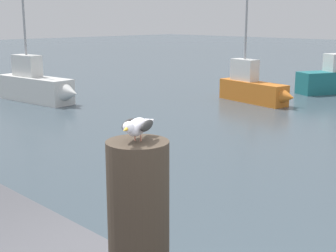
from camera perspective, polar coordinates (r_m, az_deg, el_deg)
mooring_post at (r=2.90m, az=-3.55°, el=-10.71°), size 0.37×0.37×0.93m
seagull at (r=2.72m, az=-3.76°, el=-0.04°), size 0.23×0.37×0.14m
boat_orange at (r=16.79m, az=10.32°, el=4.54°), size 3.23×1.13×4.45m
boat_white at (r=17.28m, az=-15.23°, el=4.62°), size 3.91×1.23×3.86m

